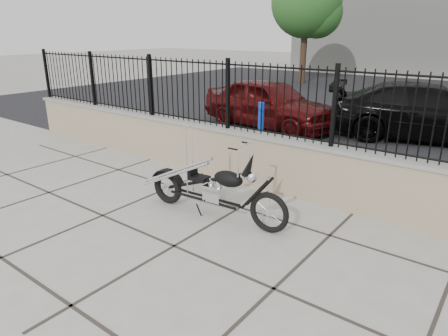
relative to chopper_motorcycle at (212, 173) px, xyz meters
name	(u,v)px	position (x,y,z in m)	size (l,w,h in m)	color
ground_plane	(174,246)	(0.18, -1.01, -0.68)	(90.00, 90.00, 0.00)	#99968E
parking_lot	(413,107)	(0.18, 11.49, -0.68)	(30.00, 30.00, 0.00)	black
retaining_wall	(274,163)	(0.18, 1.49, -0.20)	(14.00, 0.36, 0.96)	gray
iron_fence	(276,101)	(0.18, 1.49, 0.88)	(14.00, 0.08, 1.20)	black
chopper_motorcycle	(212,173)	(0.00, 0.00, 0.00)	(2.28, 0.40, 1.37)	black
car_red	(269,103)	(-2.39, 5.57, 0.01)	(1.64, 4.09, 1.39)	#460A0A
car_black	(429,112)	(1.54, 6.83, 0.03)	(1.99, 4.89, 1.42)	black
bollard_a	(261,127)	(-1.33, 3.45, -0.12)	(0.13, 0.13, 1.12)	blue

